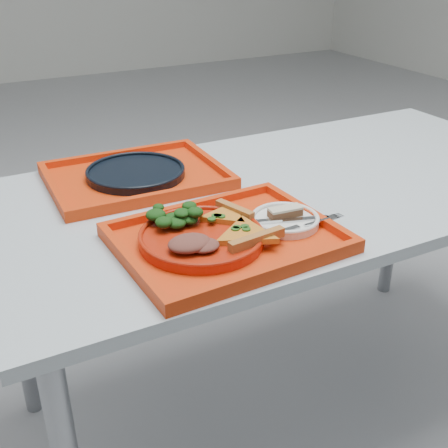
{
  "coord_description": "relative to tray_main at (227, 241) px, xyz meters",
  "views": [
    {
      "loc": [
        -0.8,
        -1.13,
        1.33
      ],
      "look_at": [
        -0.3,
        -0.18,
        0.78
      ],
      "focal_mm": 45.0,
      "sensor_mm": 36.0,
      "label": 1
    }
  ],
  "objects": [
    {
      "name": "pizza_slice_a",
      "position": [
        0.02,
        -0.04,
        0.03
      ],
      "size": [
        0.14,
        0.16,
        0.02
      ],
      "primitive_type": null,
      "rotation": [
        0.0,
        0.0,
        1.68
      ],
      "color": "gold",
      "rests_on": "dinner_plate"
    },
    {
      "name": "tray_main",
      "position": [
        0.0,
        0.0,
        0.0
      ],
      "size": [
        0.47,
        0.37,
        0.01
      ],
      "primitive_type": "cube",
      "rotation": [
        0.0,
        0.0,
        0.05
      ],
      "color": "red",
      "rests_on": "table"
    },
    {
      "name": "ground",
      "position": [
        0.31,
        0.21,
        -0.76
      ],
      "size": [
        10.0,
        10.0,
        0.0
      ],
      "primitive_type": "plane",
      "color": "gray",
      "rests_on": "ground"
    },
    {
      "name": "tray_far",
      "position": [
        -0.05,
        0.42,
        0.0
      ],
      "size": [
        0.46,
        0.36,
        0.01
      ],
      "primitive_type": "cube",
      "rotation": [
        0.0,
        0.0,
        -0.02
      ],
      "color": "red",
      "rests_on": "table"
    },
    {
      "name": "navy_plate",
      "position": [
        -0.05,
        0.42,
        0.01
      ],
      "size": [
        0.26,
        0.26,
        0.02
      ],
      "primitive_type": "cylinder",
      "color": "black",
      "rests_on": "tray_far"
    },
    {
      "name": "salad_heap",
      "position": [
        -0.07,
        0.08,
        0.05
      ],
      "size": [
        0.1,
        0.09,
        0.05
      ],
      "primitive_type": "ellipsoid",
      "color": "black",
      "rests_on": "dinner_plate"
    },
    {
      "name": "pizza_slice_b",
      "position": [
        0.02,
        0.05,
        0.03
      ],
      "size": [
        0.14,
        0.13,
        0.02
      ],
      "primitive_type": null,
      "rotation": [
        0.0,
        0.0,
        3.45
      ],
      "color": "gold",
      "rests_on": "dinner_plate"
    },
    {
      "name": "table",
      "position": [
        0.31,
        0.21,
        -0.08
      ],
      "size": [
        1.6,
        0.8,
        0.75
      ],
      "color": "#AEBBC3",
      "rests_on": "ground"
    },
    {
      "name": "meat_portion",
      "position": [
        -0.1,
        -0.03,
        0.04
      ],
      "size": [
        0.09,
        0.07,
        0.03
      ],
      "primitive_type": "ellipsoid",
      "color": "brown",
      "rests_on": "dinner_plate"
    },
    {
      "name": "dinner_plate",
      "position": [
        -0.05,
        0.01,
        0.02
      ],
      "size": [
        0.26,
        0.26,
        0.02
      ],
      "primitive_type": "cylinder",
      "color": "#AB200B",
      "rests_on": "tray_main"
    },
    {
      "name": "dessert_bar",
      "position": [
        0.15,
        0.01,
        0.03
      ],
      "size": [
        0.08,
        0.04,
        0.02
      ],
      "rotation": [
        0.0,
        0.0,
        -0.1
      ],
      "color": "#492A18",
      "rests_on": "side_plate"
    },
    {
      "name": "side_plate",
      "position": [
        0.14,
        0.0,
        0.01
      ],
      "size": [
        0.15,
        0.15,
        0.01
      ],
      "primitive_type": "cylinder",
      "color": "white",
      "rests_on": "tray_main"
    },
    {
      "name": "knife",
      "position": [
        0.14,
        -0.01,
        0.02
      ],
      "size": [
        0.18,
        0.07,
        0.01
      ],
      "primitive_type": "cube",
      "rotation": [
        0.0,
        0.0,
        -0.3
      ],
      "color": "silver",
      "rests_on": "side_plate"
    },
    {
      "name": "fork",
      "position": [
        0.16,
        -0.05,
        0.02
      ],
      "size": [
        0.19,
        0.03,
        0.01
      ],
      "primitive_type": "cube",
      "rotation": [
        0.0,
        0.0,
        0.06
      ],
      "color": "silver",
      "rests_on": "side_plate"
    }
  ]
}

